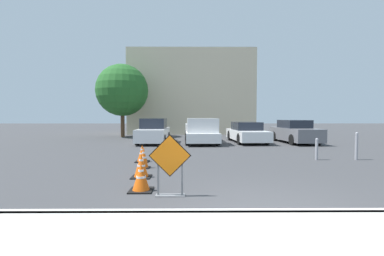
{
  "coord_description": "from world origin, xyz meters",
  "views": [
    {
      "loc": [
        -1.31,
        -4.22,
        1.72
      ],
      "look_at": [
        -1.2,
        9.64,
        1.09
      ],
      "focal_mm": 24.0,
      "sensor_mm": 36.0,
      "label": 1
    }
  ],
  "objects_px": {
    "road_closed_sign": "(170,162)",
    "parked_car_third": "(295,132)",
    "bollard_second": "(356,145)",
    "pickup_truck": "(201,132)",
    "traffic_cone_second": "(141,166)",
    "traffic_cone_fourth": "(142,154)",
    "parked_car_second": "(247,133)",
    "traffic_cone_nearest": "(141,178)",
    "bollard_nearest": "(317,148)",
    "traffic_cone_third": "(144,158)",
    "parked_car_nearest": "(154,132)"
  },
  "relations": [
    {
      "from": "road_closed_sign",
      "to": "parked_car_third",
      "type": "relative_size",
      "value": 0.3
    },
    {
      "from": "parked_car_third",
      "to": "bollard_second",
      "type": "relative_size",
      "value": 4.04
    },
    {
      "from": "road_closed_sign",
      "to": "pickup_truck",
      "type": "distance_m",
      "value": 11.06
    },
    {
      "from": "traffic_cone_second",
      "to": "traffic_cone_fourth",
      "type": "xyz_separation_m",
      "value": [
        -0.43,
        2.47,
        -0.01
      ]
    },
    {
      "from": "parked_car_second",
      "to": "traffic_cone_nearest",
      "type": "bearing_deg",
      "value": 63.29
    },
    {
      "from": "parked_car_third",
      "to": "bollard_nearest",
      "type": "relative_size",
      "value": 5.14
    },
    {
      "from": "traffic_cone_nearest",
      "to": "parked_car_second",
      "type": "xyz_separation_m",
      "value": [
        4.89,
        11.08,
        0.33
      ]
    },
    {
      "from": "traffic_cone_second",
      "to": "parked_car_second",
      "type": "xyz_separation_m",
      "value": [
        5.13,
        9.77,
        0.31
      ]
    },
    {
      "from": "traffic_cone_second",
      "to": "traffic_cone_third",
      "type": "relative_size",
      "value": 0.94
    },
    {
      "from": "traffic_cone_nearest",
      "to": "traffic_cone_fourth",
      "type": "relative_size",
      "value": 1.0
    },
    {
      "from": "road_closed_sign",
      "to": "parked_car_second",
      "type": "xyz_separation_m",
      "value": [
        4.19,
        11.5,
        -0.1
      ]
    },
    {
      "from": "road_closed_sign",
      "to": "traffic_cone_third",
      "type": "distance_m",
      "value": 3.26
    },
    {
      "from": "traffic_cone_third",
      "to": "parked_car_third",
      "type": "distance_m",
      "value": 11.65
    },
    {
      "from": "parked_car_second",
      "to": "parked_car_third",
      "type": "height_order",
      "value": "parked_car_third"
    },
    {
      "from": "traffic_cone_nearest",
      "to": "bollard_second",
      "type": "xyz_separation_m",
      "value": [
        7.7,
        4.17,
        0.27
      ]
    },
    {
      "from": "bollard_nearest",
      "to": "road_closed_sign",
      "type": "bearing_deg",
      "value": -139.79
    },
    {
      "from": "traffic_cone_fourth",
      "to": "parked_car_nearest",
      "type": "distance_m",
      "value": 7.0
    },
    {
      "from": "parked_car_nearest",
      "to": "parked_car_second",
      "type": "distance_m",
      "value": 6.12
    },
    {
      "from": "parked_car_nearest",
      "to": "bollard_second",
      "type": "distance_m",
      "value": 11.09
    },
    {
      "from": "traffic_cone_fourth",
      "to": "parked_car_third",
      "type": "relative_size",
      "value": 0.14
    },
    {
      "from": "bollard_nearest",
      "to": "pickup_truck",
      "type": "bearing_deg",
      "value": 123.73
    },
    {
      "from": "traffic_cone_fourth",
      "to": "bollard_second",
      "type": "height_order",
      "value": "bollard_second"
    },
    {
      "from": "road_closed_sign",
      "to": "parked_car_third",
      "type": "bearing_deg",
      "value": 57.01
    },
    {
      "from": "traffic_cone_fourth",
      "to": "pickup_truck",
      "type": "bearing_deg",
      "value": 69.67
    },
    {
      "from": "traffic_cone_nearest",
      "to": "parked_car_nearest",
      "type": "xyz_separation_m",
      "value": [
        -1.22,
        10.75,
        0.41
      ]
    },
    {
      "from": "traffic_cone_third",
      "to": "pickup_truck",
      "type": "relative_size",
      "value": 0.13
    },
    {
      "from": "road_closed_sign",
      "to": "bollard_nearest",
      "type": "height_order",
      "value": "road_closed_sign"
    },
    {
      "from": "pickup_truck",
      "to": "traffic_cone_second",
      "type": "bearing_deg",
      "value": 75.81
    },
    {
      "from": "road_closed_sign",
      "to": "traffic_cone_second",
      "type": "distance_m",
      "value": 2.02
    },
    {
      "from": "traffic_cone_nearest",
      "to": "pickup_truck",
      "type": "bearing_deg",
      "value": 80.12
    },
    {
      "from": "traffic_cone_second",
      "to": "road_closed_sign",
      "type": "bearing_deg",
      "value": -61.35
    },
    {
      "from": "bollard_nearest",
      "to": "parked_car_nearest",
      "type": "bearing_deg",
      "value": 138.15
    },
    {
      "from": "parked_car_nearest",
      "to": "traffic_cone_nearest",
      "type": "bearing_deg",
      "value": 96.71
    },
    {
      "from": "bollard_second",
      "to": "traffic_cone_fourth",
      "type": "bearing_deg",
      "value": -177.38
    },
    {
      "from": "traffic_cone_third",
      "to": "parked_car_nearest",
      "type": "xyz_separation_m",
      "value": [
        -0.81,
        8.13,
        0.38
      ]
    },
    {
      "from": "traffic_cone_fourth",
      "to": "bollard_second",
      "type": "bearing_deg",
      "value": 2.62
    },
    {
      "from": "traffic_cone_third",
      "to": "pickup_truck",
      "type": "distance_m",
      "value": 8.28
    },
    {
      "from": "traffic_cone_nearest",
      "to": "parked_car_nearest",
      "type": "distance_m",
      "value": 10.83
    },
    {
      "from": "traffic_cone_second",
      "to": "traffic_cone_fourth",
      "type": "distance_m",
      "value": 2.51
    },
    {
      "from": "traffic_cone_second",
      "to": "traffic_cone_fourth",
      "type": "relative_size",
      "value": 1.04
    },
    {
      "from": "traffic_cone_second",
      "to": "parked_car_nearest",
      "type": "bearing_deg",
      "value": 95.9
    },
    {
      "from": "road_closed_sign",
      "to": "traffic_cone_third",
      "type": "height_order",
      "value": "road_closed_sign"
    },
    {
      "from": "traffic_cone_nearest",
      "to": "bollard_second",
      "type": "height_order",
      "value": "bollard_second"
    },
    {
      "from": "traffic_cone_fourth",
      "to": "pickup_truck",
      "type": "height_order",
      "value": "pickup_truck"
    },
    {
      "from": "parked_car_third",
      "to": "bollard_nearest",
      "type": "height_order",
      "value": "parked_car_third"
    },
    {
      "from": "parked_car_second",
      "to": "parked_car_third",
      "type": "bearing_deg",
      "value": 170.62
    },
    {
      "from": "pickup_truck",
      "to": "bollard_second",
      "type": "xyz_separation_m",
      "value": [
        5.86,
        -6.42,
        -0.14
      ]
    },
    {
      "from": "bollard_nearest",
      "to": "traffic_cone_second",
      "type": "bearing_deg",
      "value": -155.87
    },
    {
      "from": "traffic_cone_third",
      "to": "bollard_second",
      "type": "height_order",
      "value": "bollard_second"
    },
    {
      "from": "road_closed_sign",
      "to": "bollard_nearest",
      "type": "relative_size",
      "value": 1.55
    }
  ]
}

